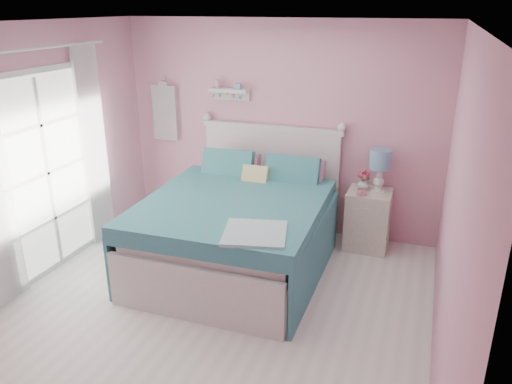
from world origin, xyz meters
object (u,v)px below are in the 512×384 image
Objects in this scene: bed at (239,229)px; nightstand at (368,219)px; vase at (363,184)px; teacup at (362,192)px; table_lamp at (380,162)px.

nightstand is (1.27, 0.90, -0.07)m from bed.
teacup is at bearing -85.54° from vase.
bed is 1.55m from vase.
bed is 1.77m from table_lamp.
nightstand is 4.95× the size of vase.
nightstand is at bearing 64.61° from teacup.
bed is 4.71× the size of table_lamp.
table_lamp reaches higher than vase.
nightstand is 0.71m from table_lamp.
bed is at bearing -145.12° from table_lamp.
table_lamp is at bearing 29.24° from nightstand.
bed is 3.28× the size of nightstand.
bed reaches higher than vase.
bed reaches higher than nightstand.
nightstand is 7.57× the size of teacup.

